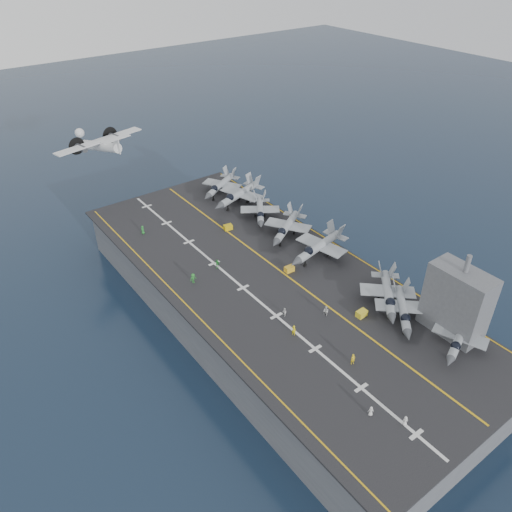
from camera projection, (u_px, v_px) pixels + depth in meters
ground at (268, 317)px, 101.92m from camera, size 500.00×500.00×0.00m
hull at (268, 298)px, 99.13m from camera, size 36.00×90.00×10.00m
flight_deck at (268, 277)px, 96.23m from camera, size 38.00×92.00×0.40m
foul_line at (280, 271)px, 97.59m from camera, size 0.35×90.00×0.02m
landing_centerline at (243, 288)px, 93.14m from camera, size 0.50×90.00×0.02m
deck_edge_port at (192, 310)px, 87.69m from camera, size 0.25×90.00×0.02m
deck_edge_stbd at (338, 246)px, 105.26m from camera, size 0.25×90.00×0.02m
island_superstructure at (459, 295)px, 79.36m from camera, size 5.00×10.00×15.00m
fighter_jet_0 at (460, 337)px, 78.93m from camera, size 14.92×12.52×4.41m
fighter_jet_1 at (403, 308)px, 84.56m from camera, size 16.04×16.24×4.76m
fighter_jet_2 at (388, 293)px, 87.84m from camera, size 17.05×17.22×5.05m
fighter_jet_4 at (319, 246)px, 100.14m from camera, size 17.52×13.41×5.47m
fighter_jet_5 at (287, 226)px, 106.99m from camera, size 17.77×16.14×5.14m
fighter_jet_6 at (260, 210)px, 113.41m from camera, size 15.10×16.15×4.67m
fighter_jet_7 at (239, 194)px, 119.32m from camera, size 18.34×14.89×5.52m
fighter_jet_8 at (220, 185)px, 123.92m from camera, size 17.40×15.59×5.04m
tow_cart_a at (362, 314)px, 86.16m from camera, size 1.93×1.29×1.14m
tow_cart_b at (289, 269)px, 97.23m from camera, size 1.91×1.30×1.10m
tow_cart_c at (228, 227)px, 110.51m from camera, size 2.07×1.54×1.12m
crew_0 at (371, 411)px, 68.69m from camera, size 1.17×1.09×1.62m
crew_1 at (294, 330)px, 82.03m from camera, size 1.19×1.41×1.99m
crew_2 at (284, 312)px, 86.11m from camera, size 1.05×1.15×1.60m
crew_3 at (193, 278)px, 93.92m from camera, size 1.22×0.82×2.03m
crew_4 at (217, 264)px, 97.94m from camera, size 1.40×1.41×1.99m
crew_5 at (143, 230)px, 108.86m from camera, size 0.87×1.20×1.87m
crew_6 at (353, 359)px, 76.61m from camera, size 1.33×1.07×1.93m
crew_7 at (326, 311)px, 86.06m from camera, size 0.85×1.23×1.98m
transport_plane at (100, 146)px, 118.04m from camera, size 25.60×20.16×5.37m
crew_8 at (405, 421)px, 67.34m from camera, size 1.17×1.09×1.62m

